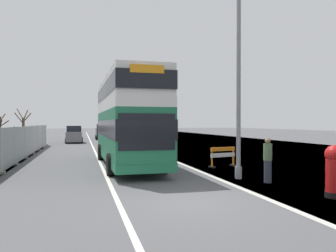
{
  "coord_description": "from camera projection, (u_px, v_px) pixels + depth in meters",
  "views": [
    {
      "loc": [
        -2.93,
        -9.53,
        2.35
      ],
      "look_at": [
        1.03,
        6.05,
        2.2
      ],
      "focal_mm": 36.18,
      "sensor_mm": 36.0,
      "label": 1
    }
  ],
  "objects": [
    {
      "name": "ground",
      "position": [
        203.0,
        202.0,
        10.2
      ],
      "size": [
        140.0,
        280.0,
        0.1
      ],
      "color": "#4C4C4F"
    },
    {
      "name": "double_decker_bus",
      "position": [
        127.0,
        119.0,
        18.7
      ],
      "size": [
        2.86,
        11.46,
        4.78
      ],
      "color": "#1E6B47",
      "rests_on": "ground"
    },
    {
      "name": "lamppost_foreground",
      "position": [
        239.0,
        69.0,
        14.19
      ],
      "size": [
        0.29,
        0.7,
        9.68
      ],
      "color": "gray",
      "rests_on": "ground"
    },
    {
      "name": "bare_tree_far_verge_far",
      "position": [
        23.0,
        124.0,
        55.75
      ],
      "size": [
        2.51,
        2.81,
        4.76
      ],
      "color": "#4C3D2D",
      "rests_on": "ground"
    },
    {
      "name": "pedestrian_at_kerb",
      "position": [
        268.0,
        160.0,
        13.27
      ],
      "size": [
        0.34,
        0.34,
        1.76
      ],
      "color": "#2D3342",
      "rests_on": "ground"
    },
    {
      "name": "car_oncoming_near",
      "position": [
        117.0,
        136.0,
        32.52
      ],
      "size": [
        2.06,
        3.97,
        2.29
      ],
      "color": "silver",
      "rests_on": "ground"
    },
    {
      "name": "construction_site_fence",
      "position": [
        28.0,
        141.0,
        23.74
      ],
      "size": [
        0.44,
        24.0,
        2.17
      ],
      "color": "#A8AAAD",
      "rests_on": "ground"
    },
    {
      "name": "red_pillar_postbox",
      "position": [
        335.0,
        169.0,
        10.61
      ],
      "size": [
        0.6,
        0.6,
        1.66
      ],
      "color": "black",
      "rests_on": "ground"
    },
    {
      "name": "roadworks_barrier",
      "position": [
        223.0,
        155.0,
        18.02
      ],
      "size": [
        1.61,
        0.8,
        1.05
      ],
      "color": "orange",
      "rests_on": "ground"
    },
    {
      "name": "car_receding_far",
      "position": [
        103.0,
        132.0,
        47.64
      ],
      "size": [
        1.96,
        4.4,
        2.2
      ],
      "color": "black",
      "rests_on": "ground"
    },
    {
      "name": "car_receding_mid",
      "position": [
        74.0,
        135.0,
        40.04
      ],
      "size": [
        1.98,
        4.53,
        2.01
      ],
      "color": "slate",
      "rests_on": "ground"
    }
  ]
}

